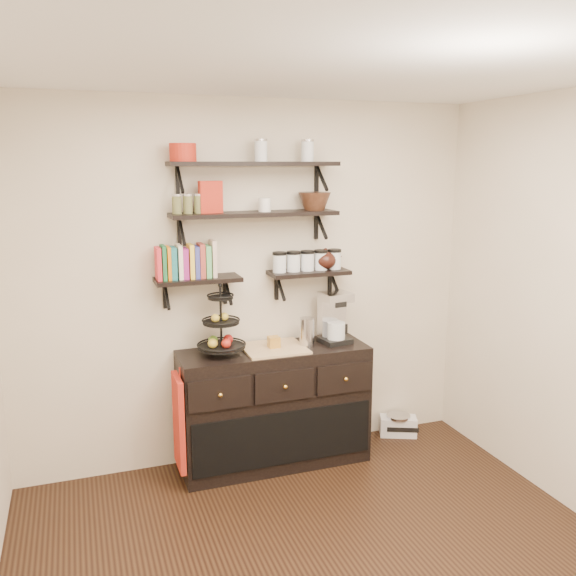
{
  "coord_description": "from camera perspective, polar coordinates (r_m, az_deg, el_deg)",
  "views": [
    {
      "loc": [
        -1.22,
        -2.56,
        2.24
      ],
      "look_at": [
        0.09,
        1.15,
        1.43
      ],
      "focal_mm": 38.0,
      "sensor_mm": 36.0,
      "label": 1
    }
  ],
  "objects": [
    {
      "name": "back_wall",
      "position": [
        4.57,
        -3.54,
        0.36
      ],
      "size": [
        3.5,
        0.02,
        2.7
      ],
      "primitive_type": "cube",
      "color": "silver",
      "rests_on": "ground"
    },
    {
      "name": "glass_canisters",
      "position": [
        4.55,
        1.82,
        2.45
      ],
      "size": [
        0.54,
        0.1,
        0.13
      ],
      "color": "silver",
      "rests_on": "shelf_low_right"
    },
    {
      "name": "shelf_mid",
      "position": [
        4.37,
        -3.15,
        6.89
      ],
      "size": [
        1.2,
        0.27,
        0.23
      ],
      "color": "black",
      "rests_on": "back_wall"
    },
    {
      "name": "shelf_low_right",
      "position": [
        4.57,
        1.92,
        1.38
      ],
      "size": [
        0.6,
        0.25,
        0.23
      ],
      "color": "black",
      "rests_on": "back_wall"
    },
    {
      "name": "walnut_bowl",
      "position": [
        4.51,
        2.49,
        8.11
      ],
      "size": [
        0.24,
        0.24,
        0.13
      ],
      "primitive_type": null,
      "color": "black",
      "rests_on": "shelf_mid"
    },
    {
      "name": "apron",
      "position": [
        4.39,
        -10.18,
        -12.28
      ],
      "size": [
        0.04,
        0.29,
        0.67
      ],
      "primitive_type": "cube",
      "color": "#A31D11",
      "rests_on": "sideboard"
    },
    {
      "name": "sideboard",
      "position": [
        4.64,
        -1.3,
        -11.02
      ],
      "size": [
        1.4,
        0.5,
        0.92
      ],
      "color": "black",
      "rests_on": "floor"
    },
    {
      "name": "shelf_low_left",
      "position": [
        4.34,
        -8.45,
        0.71
      ],
      "size": [
        0.6,
        0.25,
        0.23
      ],
      "color": "black",
      "rests_on": "back_wall"
    },
    {
      "name": "candle",
      "position": [
        4.47,
        -1.34,
        -5.07
      ],
      "size": [
        0.08,
        0.08,
        0.08
      ],
      "primitive_type": "cube",
      "color": "#AB7727",
      "rests_on": "sideboard"
    },
    {
      "name": "fruit_stand",
      "position": [
        4.35,
        -6.24,
        -4.06
      ],
      "size": [
        0.34,
        0.34,
        0.5
      ],
      "rotation": [
        0.0,
        0.0,
        -0.26
      ],
      "color": "black",
      "rests_on": "sideboard"
    },
    {
      "name": "teapot",
      "position": [
        4.61,
        3.53,
        2.75
      ],
      "size": [
        0.24,
        0.19,
        0.16
      ],
      "primitive_type": null,
      "rotation": [
        0.0,
        0.0,
        0.13
      ],
      "color": "black",
      "rests_on": "shelf_low_right"
    },
    {
      "name": "ceiling",
      "position": [
        2.87,
        6.42,
        20.73
      ],
      "size": [
        3.5,
        3.5,
        0.02
      ],
      "primitive_type": "cube",
      "color": "white",
      "rests_on": "back_wall"
    },
    {
      "name": "radio",
      "position": [
        5.3,
        10.26,
        -12.5
      ],
      "size": [
        0.33,
        0.27,
        0.18
      ],
      "rotation": [
        0.0,
        0.0,
        -0.41
      ],
      "color": "silver",
      "rests_on": "floor"
    },
    {
      "name": "coffee_maker",
      "position": [
        4.63,
        4.32,
        -2.84
      ],
      "size": [
        0.24,
        0.23,
        0.39
      ],
      "rotation": [
        0.0,
        0.0,
        0.15
      ],
      "color": "black",
      "rests_on": "sideboard"
    },
    {
      "name": "red_pot",
      "position": [
        4.24,
        -9.81,
        12.4
      ],
      "size": [
        0.18,
        0.18,
        0.12
      ],
      "primitive_type": "cylinder",
      "color": "#AB2313",
      "rests_on": "shelf_top"
    },
    {
      "name": "recipe_box",
      "position": [
        4.28,
        -7.26,
        8.44
      ],
      "size": [
        0.17,
        0.08,
        0.22
      ],
      "primitive_type": "cube",
      "rotation": [
        0.0,
        0.0,
        0.1
      ],
      "color": "#AB2313",
      "rests_on": "shelf_mid"
    },
    {
      "name": "shelf_top",
      "position": [
        4.35,
        -3.2,
        11.49
      ],
      "size": [
        1.2,
        0.27,
        0.23
      ],
      "color": "black",
      "rests_on": "back_wall"
    },
    {
      "name": "thermal_carafe",
      "position": [
        4.52,
        1.79,
        -4.17
      ],
      "size": [
        0.11,
        0.11,
        0.22
      ],
      "primitive_type": "cylinder",
      "color": "silver",
      "rests_on": "sideboard"
    },
    {
      "name": "cookbooks",
      "position": [
        4.31,
        -9.37,
        2.45
      ],
      "size": [
        0.4,
        0.15,
        0.26
      ],
      "color": "red",
      "rests_on": "shelf_low_left"
    },
    {
      "name": "ramekins",
      "position": [
        4.38,
        -2.2,
        7.79
      ],
      "size": [
        0.09,
        0.09,
        0.1
      ],
      "primitive_type": "cylinder",
      "color": "white",
      "rests_on": "shelf_mid"
    }
  ]
}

